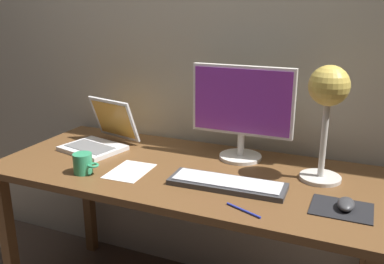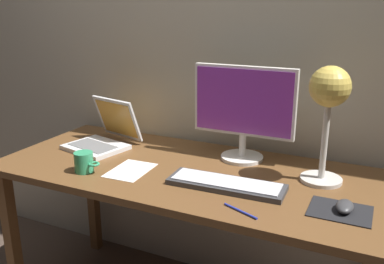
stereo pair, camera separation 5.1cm
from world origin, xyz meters
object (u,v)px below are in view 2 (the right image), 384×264
mouse (345,206)px  laptop (106,133)px  coffee_mug (84,162)px  keyboard_main (226,184)px  pen (240,211)px  desk_lamp (329,98)px  monitor (244,108)px

mouse → laptop: bearing=168.9°
laptop → coffee_mug: laptop is taller
keyboard_main → coffee_mug: 0.59m
coffee_mug → pen: coffee_mug is taller
desk_lamp → mouse: desk_lamp is taller
keyboard_main → laptop: (-0.69, 0.20, 0.05)m
pen → monitor: bearing=108.2°
keyboard_main → desk_lamp: 0.49m
mouse → desk_lamp: bearing=116.2°
keyboard_main → coffee_mug: bearing=-169.5°
keyboard_main → pen: size_ratio=3.18×
laptop → pen: bearing=-24.5°
desk_lamp → keyboard_main: bearing=-146.6°
coffee_mug → pen: size_ratio=0.80×
monitor → keyboard_main: monitor is taller
desk_lamp → mouse: size_ratio=4.65×
keyboard_main → laptop: 0.72m
laptop → pen: 0.89m
laptop → mouse: (1.12, -0.22, -0.04)m
laptop → mouse: laptop is taller
desk_lamp → mouse: 0.40m
desk_lamp → pen: (-0.20, -0.37, -0.32)m
monitor → laptop: (-0.65, -0.10, -0.17)m
monitor → mouse: 0.60m
desk_lamp → coffee_mug: 0.98m
coffee_mug → pen: (0.69, -0.06, -0.04)m
desk_lamp → pen: size_ratio=3.19×
pen → keyboard_main: bearing=124.3°
keyboard_main → laptop: laptop is taller
keyboard_main → desk_lamp: bearing=33.4°
mouse → pen: mouse is taller
desk_lamp → pen: desk_lamp is taller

